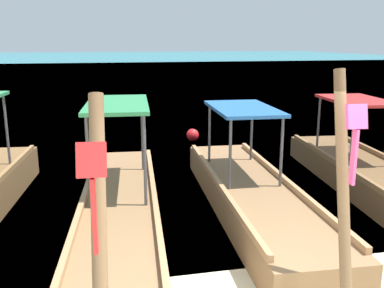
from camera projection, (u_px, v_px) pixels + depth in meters
sea_water at (108, 62)px, 62.74m from camera, size 120.00×120.00×0.00m
longtail_boat_red_ribbon at (120, 213)px, 6.83m from camera, size 1.72×7.07×2.62m
longtail_boat_pink_ribbon at (252, 195)px, 7.60m from camera, size 1.60×6.29×2.73m
longtail_boat_blue_ribbon at (367, 174)px, 8.81m from camera, size 1.87×6.16×2.40m
mooring_buoy_near at (193, 135)px, 13.10m from camera, size 0.38×0.38×0.38m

